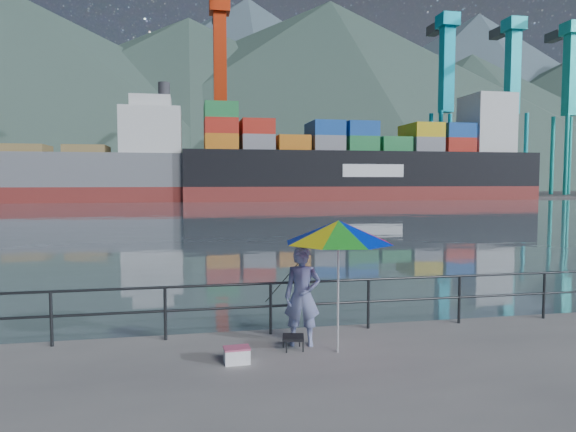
# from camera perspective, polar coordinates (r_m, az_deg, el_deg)

# --- Properties ---
(harbor_water) EXTENTS (500.00, 280.00, 0.00)m
(harbor_water) POSITION_cam_1_polar(r_m,az_deg,el_deg) (138.05, -10.66, 2.69)
(harbor_water) COLOR slate
(harbor_water) RESTS_ON ground
(far_dock) EXTENTS (200.00, 40.00, 0.40)m
(far_dock) POSITION_cam_1_polar(r_m,az_deg,el_deg) (101.61, -4.93, 2.29)
(far_dock) COLOR #514F4C
(far_dock) RESTS_ON ground
(guardrail) EXTENTS (22.00, 0.06, 1.03)m
(guardrail) POSITION_cam_1_polar(r_m,az_deg,el_deg) (10.04, -7.68, -10.32)
(guardrail) COLOR #2D3033
(guardrail) RESTS_ON ground
(mountains) EXTENTS (600.00, 332.80, 80.00)m
(mountains) POSITION_cam_1_polar(r_m,az_deg,el_deg) (221.72, -0.54, 12.44)
(mountains) COLOR #385147
(mountains) RESTS_ON ground
(port_cranes) EXTENTS (116.00, 28.00, 38.40)m
(port_cranes) POSITION_cam_1_polar(r_m,az_deg,el_deg) (98.13, 8.13, 11.57)
(port_cranes) COLOR #B3213F
(port_cranes) RESTS_ON ground
(container_stacks) EXTENTS (58.00, 5.40, 7.80)m
(container_stacks) POSITION_cam_1_polar(r_m,az_deg,el_deg) (107.13, 7.61, 3.75)
(container_stacks) COLOR #267F3F
(container_stacks) RESTS_ON ground
(fisherman) EXTENTS (0.74, 0.57, 1.80)m
(fisherman) POSITION_cam_1_polar(r_m,az_deg,el_deg) (9.40, 1.60, -8.90)
(fisherman) COLOR navy
(fisherman) RESTS_ON ground
(beach_umbrella) EXTENTS (2.28, 2.28, 2.31)m
(beach_umbrella) POSITION_cam_1_polar(r_m,az_deg,el_deg) (8.84, 5.63, -1.75)
(beach_umbrella) COLOR white
(beach_umbrella) RESTS_ON ground
(folding_stool) EXTENTS (0.44, 0.44, 0.25)m
(folding_stool) POSITION_cam_1_polar(r_m,az_deg,el_deg) (9.34, 0.58, -13.87)
(folding_stool) COLOR black
(folding_stool) RESTS_ON ground
(cooler_bag) EXTENTS (0.42, 0.30, 0.24)m
(cooler_bag) POSITION_cam_1_polar(r_m,az_deg,el_deg) (8.76, -5.70, -15.22)
(cooler_bag) COLOR white
(cooler_bag) RESTS_ON ground
(fishing_rod) EXTENTS (0.45, 1.54, 1.12)m
(fishing_rod) POSITION_cam_1_polar(r_m,az_deg,el_deg) (10.78, -0.73, -12.15)
(fishing_rod) COLOR black
(fishing_rod) RESTS_ON ground
(bulk_carrier) EXTENTS (52.21, 9.04, 14.50)m
(bulk_carrier) POSITION_cam_1_polar(r_m,az_deg,el_deg) (84.67, -24.87, 4.38)
(bulk_carrier) COLOR maroon
(bulk_carrier) RESTS_ON ground
(container_ship) EXTENTS (58.58, 9.76, 18.10)m
(container_ship) POSITION_cam_1_polar(r_m,az_deg,el_deg) (86.86, 9.37, 5.82)
(container_ship) COLOR maroon
(container_ship) RESTS_ON ground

